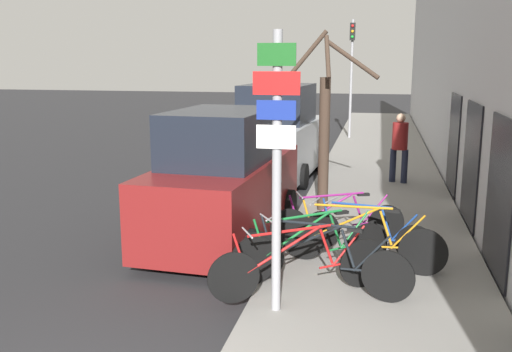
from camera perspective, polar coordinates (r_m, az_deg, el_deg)
The scene contains 15 objects.
ground_plane at distance 15.04m, azimuth 2.21°, elevation -0.59°, with size 80.00×80.00×0.00m, color #28282B.
sidewalk_curb at distance 17.56m, azimuth 12.21°, elevation 1.17°, with size 3.20×32.00×0.15m.
building_facade at distance 17.30m, azimuth 18.57°, elevation 11.19°, with size 0.23×32.00×6.50m.
signpost at distance 6.66m, azimuth 2.08°, elevation 1.44°, with size 0.54×0.13×3.36m.
bicycle_0 at distance 7.50m, azimuth 4.47°, elevation -8.95°, with size 2.18×1.22×0.93m.
bicycle_1 at distance 7.69m, azimuth 6.57°, elevation -8.45°, with size 2.39×0.72×0.94m.
bicycle_2 at distance 8.16m, azimuth 5.69°, elevation -7.24°, with size 2.08×1.36×0.94m.
bicycle_3 at distance 8.58m, azimuth 10.43°, elevation -6.38°, with size 2.44×0.58×0.96m.
bicycle_4 at distance 9.09m, azimuth 11.04°, elevation -5.65°, with size 2.02×0.80×0.84m.
bicycle_5 at distance 9.57m, azimuth 8.22°, elevation -4.57°, with size 2.16×0.86×0.88m.
parked_car_0 at distance 10.07m, azimuth -3.21°, elevation -0.59°, with size 2.12×4.55×2.33m.
parked_car_1 at distance 15.45m, azimuth 2.27°, elevation 4.00°, with size 2.30×4.34×2.52m.
pedestrian_near at distance 14.56m, azimuth 14.18°, elevation 3.23°, with size 0.44×0.38×1.72m.
street_tree at distance 11.47m, azimuth 6.90°, elevation 4.52°, with size 1.81×0.66×3.59m.
traffic_light at distance 22.52m, azimuth 9.54°, elevation 11.09°, with size 0.20×0.30×4.50m.
Camera 1 is at (2.53, -3.28, 3.18)m, focal length 40.00 mm.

